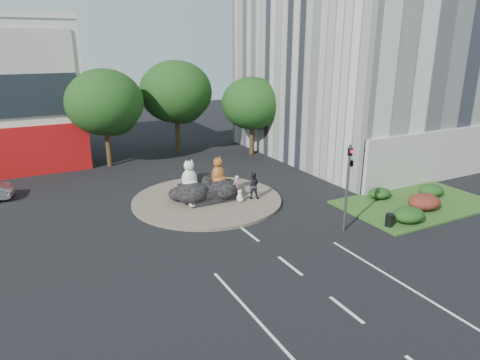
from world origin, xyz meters
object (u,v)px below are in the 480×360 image
object	(u,v)px
pedestrian_pink	(236,187)
pedestrian_dark	(253,185)
litter_bin	(389,220)
cat_tabby	(218,170)
kitten_white	(240,195)
cat_white	(189,174)
kitten_calico	(192,201)

from	to	relation	value
pedestrian_pink	pedestrian_dark	world-z (taller)	pedestrian_dark
pedestrian_pink	litter_bin	xyz separation A→B (m)	(5.83, -7.95, -0.52)
cat_tabby	kitten_white	size ratio (longest dim) A/B	2.21
cat_white	pedestrian_dark	xyz separation A→B (m)	(3.95, -1.44, -0.96)
pedestrian_pink	litter_bin	distance (m)	9.87
kitten_calico	pedestrian_pink	distance (m)	3.24
kitten_calico	pedestrian_pink	size ratio (longest dim) A/B	0.54
cat_white	kitten_calico	world-z (taller)	cat_white
kitten_white	pedestrian_pink	distance (m)	0.69
cat_tabby	kitten_calico	world-z (taller)	cat_tabby
litter_bin	kitten_calico	bearing A→B (deg)	138.94
cat_white	litter_bin	bearing A→B (deg)	-40.15
cat_tabby	kitten_white	world-z (taller)	cat_tabby
cat_tabby	pedestrian_pink	world-z (taller)	cat_tabby
kitten_calico	litter_bin	world-z (taller)	kitten_calico
litter_bin	cat_white	bearing A→B (deg)	134.33
pedestrian_pink	kitten_calico	bearing A→B (deg)	-23.04
cat_tabby	litter_bin	size ratio (longest dim) A/B	2.54
cat_tabby	pedestrian_dark	size ratio (longest dim) A/B	1.04
pedestrian_pink	litter_bin	world-z (taller)	pedestrian_pink
cat_white	litter_bin	world-z (taller)	cat_white
cat_tabby	pedestrian_dark	world-z (taller)	cat_tabby
cat_white	cat_tabby	bearing A→B (deg)	5.97
kitten_calico	kitten_white	bearing A→B (deg)	9.77
kitten_calico	cat_white	bearing A→B (deg)	93.50
cat_tabby	kitten_calico	size ratio (longest dim) A/B	2.15
cat_white	pedestrian_pink	xyz separation A→B (m)	(2.92, -1.01, -1.06)
cat_tabby	kitten_white	bearing A→B (deg)	-90.91
kitten_white	pedestrian_pink	bearing A→B (deg)	74.28
cat_tabby	kitten_calico	xyz separation A→B (m)	(-2.37, -1.10, -1.41)
cat_white	kitten_white	bearing A→B (deg)	-23.13
kitten_calico	kitten_white	distance (m)	3.22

